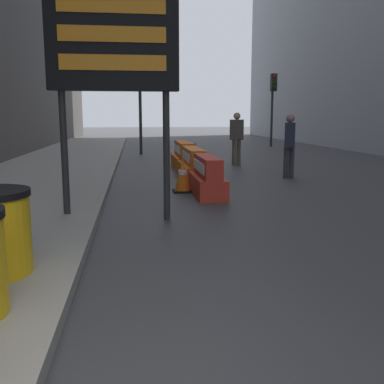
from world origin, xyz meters
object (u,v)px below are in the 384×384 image
Objects in this scene: traffic_cone_near at (196,152)px; jersey_barrier_red_striped at (207,178)px; traffic_light_far_side at (273,94)px; message_board at (113,37)px; pedestrian_passerby at (237,134)px; pedestrian_worker at (290,141)px; traffic_light_near_curb at (140,71)px; traffic_cone_mid at (183,175)px; jersey_barrier_orange_far at (184,157)px; jersey_barrier_orange_near at (193,166)px.

jersey_barrier_red_striped is at bearing -95.65° from traffic_cone_near.
traffic_light_far_side reaches higher than jersey_barrier_red_striped.
message_board is at bearing -130.05° from jersey_barrier_red_striped.
pedestrian_passerby is at bearing -114.45° from traffic_light_far_side.
pedestrian_worker is at bearing 45.59° from message_board.
message_board is at bearing -92.56° from traffic_light_near_curb.
message_board reaches higher than traffic_cone_near.
traffic_cone_mid is at bearing -114.46° from traffic_light_far_side.
traffic_light_far_side reaches higher than pedestrian_passerby.
traffic_light_far_side is at bearing -176.47° from pedestrian_worker.
traffic_cone_near is 5.98m from traffic_cone_mid.
pedestrian_worker is at bearing -66.63° from traffic_cone_near.
pedestrian_passerby is (2.96, -4.29, -2.31)m from traffic_light_near_curb.
traffic_light_far_side is 8.92m from pedestrian_passerby.
jersey_barrier_red_striped is 4.32m from jersey_barrier_orange_far.
pedestrian_passerby reaches higher than jersey_barrier_red_striped.
message_board is 8.93m from traffic_cone_near.
traffic_cone_mid is at bearing -100.27° from traffic_cone_near.
jersey_barrier_orange_near is 1.21× the size of pedestrian_worker.
traffic_light_far_side reaches higher than traffic_cone_mid.
traffic_cone_mid is (-0.44, 0.45, 0.01)m from jersey_barrier_red_striped.
pedestrian_passerby is (1.81, 3.23, 0.63)m from jersey_barrier_orange_near.
traffic_light_far_side is (6.59, 3.70, -0.68)m from traffic_light_near_curb.
jersey_barrier_orange_near is at bearing -90.00° from jersey_barrier_orange_far.
traffic_light_far_side is at bearing 55.62° from traffic_cone_near.
jersey_barrier_orange_near is 1.17× the size of pedestrian_passerby.
message_board is 1.82× the size of jersey_barrier_orange_near.
pedestrian_passerby is (1.81, 5.38, 0.63)m from jersey_barrier_red_striped.
jersey_barrier_red_striped is at bearing -83.22° from traffic_light_near_curb.
jersey_barrier_orange_near is at bearing -81.31° from traffic_light_near_curb.
traffic_light_near_curb is (-1.78, 3.33, 2.94)m from traffic_cone_near.
traffic_light_near_curb reaches higher than jersey_barrier_orange_near.
jersey_barrier_red_striped is at bearing -93.62° from pedestrian_passerby.
jersey_barrier_orange_far is at bearing 90.00° from jersey_barrier_orange_near.
traffic_cone_near is 0.45× the size of pedestrian_worker.
jersey_barrier_orange_far is at bearing -77.85° from traffic_light_near_curb.
traffic_light_far_side is at bearing 67.86° from jersey_barrier_red_striped.
pedestrian_worker is (2.42, 2.19, 0.60)m from jersey_barrier_red_striped.
traffic_light_near_curb is (-1.15, 5.34, 2.93)m from jersey_barrier_orange_far.
jersey_barrier_orange_far is 2.11m from traffic_cone_near.
jersey_barrier_orange_near is at bearing 75.48° from traffic_cone_mid.
message_board is 8.32m from pedestrian_passerby.
jersey_barrier_red_striped is 2.36× the size of traffic_cone_mid.
message_board is 1.69× the size of jersey_barrier_orange_far.
message_board is 0.98× the size of traffic_light_far_side.
jersey_barrier_red_striped is 0.37× the size of traffic_light_near_curb.
pedestrian_passerby is (2.25, 4.93, 0.63)m from traffic_cone_mid.
jersey_barrier_orange_near is at bearing -70.39° from pedestrian_worker.
jersey_barrier_orange_far is 1.31× the size of pedestrian_worker.
message_board is 6.09m from pedestrian_worker.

